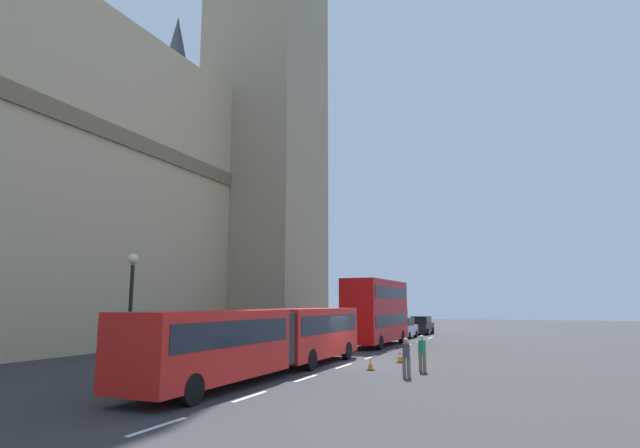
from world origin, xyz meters
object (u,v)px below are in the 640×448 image
Objects in this scene: sedan_trailing at (422,325)px; traffic_cone_west at (371,364)px; traffic_cone_middle at (400,357)px; articulated_bus at (269,335)px; pedestrian_near_cones at (406,356)px; pedestrian_by_kerb at (422,352)px; traffic_cone_east at (400,353)px; double_decker_bus at (376,309)px; sedan_lead at (403,328)px; street_lamp at (130,306)px.

sedan_trailing is 7.59× the size of traffic_cone_west.
traffic_cone_west and traffic_cone_middle have the same top height.
articulated_bus is 29.76× the size of traffic_cone_middle.
sedan_trailing is 7.59× the size of traffic_cone_middle.
articulated_bus is 10.21× the size of pedestrian_near_cones.
pedestrian_by_kerb reaches higher than traffic_cone_west.
articulated_bus reaches higher than traffic_cone_east.
double_decker_bus is 11.11m from traffic_cone_middle.
double_decker_bus is at bearing -178.42° from sedan_lead.
sedan_lead is 1.00× the size of sedan_trailing.
sedan_lead is at bearing 9.92° from traffic_cone_west.
double_decker_bus is at bearing 25.89° from traffic_cone_east.
double_decker_bus is 16.68× the size of traffic_cone_east.
pedestrian_near_cones is 2.11m from pedestrian_by_kerb.
pedestrian_near_cones is (-31.03, -5.81, -0.00)m from sedan_trailing.
traffic_cone_west is at bearing -179.79° from traffic_cone_east.
traffic_cone_east is (-7.65, -3.71, -2.43)m from double_decker_bus.
traffic_cone_middle is 5.58m from pedestrian_near_cones.
sedan_lead and sedan_trailing have the same top height.
street_lamp reaches higher than sedan_trailing.
street_lamp is 11.98m from pedestrian_near_cones.
sedan_trailing reaches higher than pedestrian_by_kerb.
traffic_cone_middle is at bearing -170.80° from sedan_trailing.
traffic_cone_east is at bearing 16.15° from pedestrian_near_cones.
sedan_lead is 23.39m from pedestrian_by_kerb.
traffic_cone_east is at bearing -166.84° from sedan_lead.
traffic_cone_west is at bearing -48.25° from articulated_bus.
double_decker_bus is 14.65m from pedestrian_by_kerb.
pedestrian_near_cones and pedestrian_by_kerb have the same top height.
traffic_cone_middle is at bearing -166.78° from sedan_lead.
traffic_cone_west is at bearing -172.94° from sedan_trailing.
pedestrian_by_kerb is (-22.49, -6.43, -0.00)m from sedan_lead.
sedan_lead reaches higher than traffic_cone_west.
articulated_bus is 16.87m from double_decker_bus.
double_decker_bus is 2.20× the size of sedan_trailing.
double_decker_bus reaches higher than sedan_trailing.
pedestrian_by_kerb is at bearing -81.92° from traffic_cone_west.
traffic_cone_east is at bearing 24.02° from pedestrian_by_kerb.
sedan_trailing reaches higher than pedestrian_near_cones.
double_decker_bus is at bearing 21.19° from pedestrian_near_cones.
articulated_bus is 3.28× the size of street_lamp.
traffic_cone_west is 0.11× the size of street_lamp.
traffic_cone_west is 1.00× the size of traffic_cone_east.
articulated_bus reaches higher than sedan_trailing.
pedestrian_near_cones is at bearing -169.40° from sedan_trailing.
double_decker_bus reaches higher than traffic_cone_east.
traffic_cone_middle is (-9.96, -4.27, -2.43)m from double_decker_bus.
double_decker_bus is 5.72× the size of pedestrian_by_kerb.
traffic_cone_east is 6.07m from pedestrian_by_kerb.
traffic_cone_east is 0.34× the size of pedestrian_near_cones.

